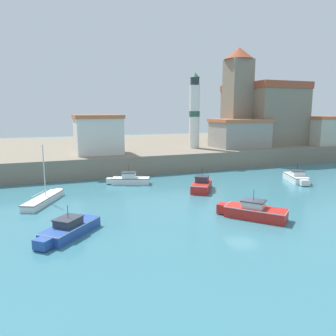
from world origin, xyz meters
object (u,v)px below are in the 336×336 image
object	(u,v)px
motorboat_white_3	(129,180)
lighthouse	(194,112)
motorboat_red_4	(202,185)
motorboat_red_5	(253,211)
motorboat_blue_0	(69,229)
church	(259,111)
harbor_shed_mid_row	(98,134)
harbor_shed_far_end	(324,131)
harbor_shed_near_wharf	(240,133)
sailboat_white_2	(44,199)
motorboat_white_1	(297,177)

from	to	relation	value
motorboat_white_3	lighthouse	xyz separation A→B (m)	(14.00, 11.42, 7.99)
motorboat_red_4	lighthouse	world-z (taller)	lighthouse
motorboat_red_5	lighthouse	distance (m)	29.62
motorboat_blue_0	church	bearing A→B (deg)	38.33
harbor_shed_mid_row	harbor_shed_far_end	bearing A→B (deg)	-3.44
motorboat_blue_0	motorboat_red_4	size ratio (longest dim) A/B	1.03
harbor_shed_near_wharf	motorboat_blue_0	bearing A→B (deg)	-140.45
sailboat_white_2	harbor_shed_near_wharf	bearing A→B (deg)	25.77
motorboat_blue_0	motorboat_white_1	distance (m)	29.27
motorboat_red_5	church	size ratio (longest dim) A/B	0.31
motorboat_white_1	motorboat_red_5	size ratio (longest dim) A/B	1.03
harbor_shed_far_end	motorboat_red_5	bearing A→B (deg)	-143.37
sailboat_white_2	motorboat_white_3	world-z (taller)	sailboat_white_2
church	lighthouse	xyz separation A→B (m)	(-14.92, -3.22, -0.20)
motorboat_white_1	church	size ratio (longest dim) A/B	0.32
motorboat_white_1	harbor_shed_near_wharf	bearing A→B (deg)	82.62
motorboat_blue_0	motorboat_white_3	world-z (taller)	motorboat_white_3
motorboat_blue_0	motorboat_white_3	bearing A→B (deg)	61.02
sailboat_white_2	motorboat_white_3	bearing A→B (deg)	27.60
harbor_shed_near_wharf	harbor_shed_mid_row	bearing A→B (deg)	-179.08
motorboat_white_3	motorboat_blue_0	bearing A→B (deg)	-118.98
harbor_shed_near_wharf	harbor_shed_mid_row	size ratio (longest dim) A/B	1.40
motorboat_red_4	sailboat_white_2	bearing A→B (deg)	177.06
motorboat_blue_0	harbor_shed_near_wharf	bearing A→B (deg)	39.55
motorboat_red_4	church	xyz separation A→B (m)	(22.16, 20.54, 8.12)
motorboat_white_3	lighthouse	distance (m)	19.75
motorboat_white_3	sailboat_white_2	bearing A→B (deg)	-152.40
motorboat_white_3	harbor_shed_far_end	distance (m)	39.00
motorboat_white_1	motorboat_red_5	world-z (taller)	motorboat_red_5
sailboat_white_2	harbor_shed_near_wharf	xyz separation A→B (m)	(31.67, 15.29, 4.67)
church	motorboat_white_3	bearing A→B (deg)	-153.15
motorboat_blue_0	harbor_shed_mid_row	bearing A→B (deg)	76.01
harbor_shed_mid_row	motorboat_red_4	bearing A→B (deg)	-60.89
sailboat_white_2	church	bearing A→B (deg)	27.04
motorboat_red_5	harbor_shed_mid_row	world-z (taller)	harbor_shed_mid_row
motorboat_white_3	harbor_shed_near_wharf	size ratio (longest dim) A/B	0.56
motorboat_white_3	motorboat_red_4	bearing A→B (deg)	-41.08
motorboat_white_1	lighthouse	bearing A→B (deg)	108.63
motorboat_red_4	harbor_shed_near_wharf	xyz separation A→B (m)	(15.23, 16.13, 4.42)
church	harbor_shed_far_end	size ratio (longest dim) A/B	2.65
harbor_shed_far_end	motorboat_white_3	bearing A→B (deg)	-168.92
sailboat_white_2	church	world-z (taller)	church
motorboat_red_5	church	world-z (taller)	church
sailboat_white_2	harbor_shed_mid_row	size ratio (longest dim) A/B	1.01
sailboat_white_2	harbor_shed_near_wharf	size ratio (longest dim) A/B	0.72
motorboat_blue_0	harbor_shed_far_end	bearing A→B (deg)	25.58
motorboat_white_1	sailboat_white_2	xyz separation A→B (m)	(-29.56, 1.00, -0.17)
motorboat_blue_0	motorboat_white_1	xyz separation A→B (m)	(27.99, 8.57, 0.03)
motorboat_blue_0	church	xyz separation A→B (m)	(37.02, 29.26, 8.23)
harbor_shed_near_wharf	lighthouse	bearing A→B (deg)	171.56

